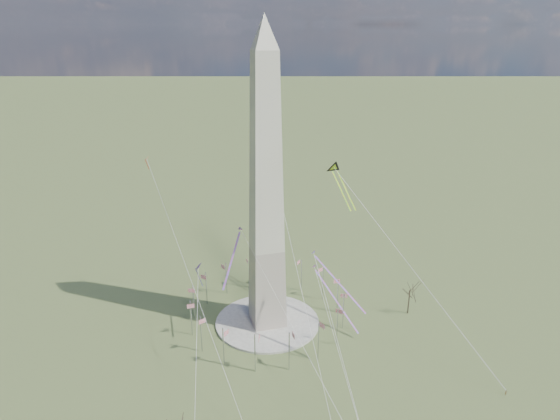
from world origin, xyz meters
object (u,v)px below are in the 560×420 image
object	(u,v)px
person_east	(506,393)
kite_delta_black	(335,171)
tree_near	(410,288)
washington_monument	(266,192)

from	to	relation	value
person_east	kite_delta_black	size ratio (longest dim) A/B	0.09
tree_near	kite_delta_black	distance (m)	49.38
washington_monument	person_east	xyz separation A→B (m)	(55.33, -53.20, -47.16)
tree_near	person_east	distance (m)	46.68
washington_monument	kite_delta_black	xyz separation A→B (m)	(28.80, 13.61, 1.16)
person_east	washington_monument	bearing A→B (deg)	-82.73
washington_monument	kite_delta_black	world-z (taller)	washington_monument
tree_near	person_east	bearing A→B (deg)	-83.58
tree_near	washington_monument	bearing A→B (deg)	171.24
person_east	kite_delta_black	xyz separation A→B (m)	(-26.54, 66.81, 48.33)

